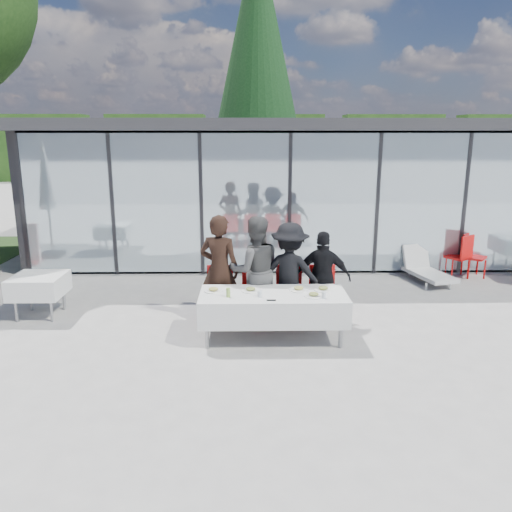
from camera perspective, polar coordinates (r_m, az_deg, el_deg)
The scene contains 25 objects.
ground at distance 7.58m, azimuth -1.66°, elevation -10.63°, with size 90.00×90.00×0.00m, color #A09C98.
pavilion at distance 15.22m, azimuth 6.28°, elevation 9.99°, with size 14.80×8.80×3.44m.
treeline at distance 34.98m, azimuth -4.57°, elevation 12.21°, with size 62.50×2.00×4.40m.
dining_table at distance 7.75m, azimuth 1.96°, elevation -5.78°, with size 2.26×0.96×0.75m.
diner_a at distance 8.33m, azimuth -4.19°, elevation -1.59°, with size 0.68×0.68×1.86m, color black.
diner_chair_a at distance 8.47m, azimuth -4.14°, elevation -4.11°, with size 0.44×0.44×0.97m.
diner_b at distance 8.32m, azimuth -0.10°, elevation -1.67°, with size 0.89×0.89×1.83m, color #4A4A4A.
diner_chair_b at distance 8.45m, azimuth -0.10°, elevation -4.09°, with size 0.44×0.44×0.97m.
diner_c at distance 8.37m, azimuth 3.87°, elevation -2.01°, with size 1.11×1.11×1.72m, color black.
diner_chair_c at distance 8.48m, azimuth 3.82°, elevation -4.06°, with size 0.44×0.44×0.97m.
diner_d at distance 8.45m, azimuth 7.67°, elevation -2.45°, with size 0.92×0.92×1.58m, color black.
diner_chair_d at distance 8.55m, azimuth 7.60°, elevation -4.02°, with size 0.44×0.44×0.97m.
plate_a at distance 7.79m, azimuth -4.89°, elevation -3.90°, with size 0.29×0.29×0.07m.
plate_b at distance 7.77m, azimuth -0.62°, elevation -3.89°, with size 0.29×0.29×0.07m.
plate_c at distance 7.84m, azimuth 4.89°, elevation -3.77°, with size 0.29×0.29×0.07m.
plate_d at distance 7.89m, azimuth 7.69°, elevation -3.75°, with size 0.29×0.29×0.07m.
plate_extra at distance 7.58m, azimuth 6.60°, elevation -4.45°, with size 0.29×0.29×0.07m.
juice_bottle at distance 7.50m, azimuth -3.19°, elevation -4.19°, with size 0.06×0.06×0.14m, color #8AB24A.
drinking_glasses at distance 7.49m, azimuth 4.10°, elevation -4.40°, with size 1.03×0.14×0.10m.
folded_eyeglasses at distance 7.35m, azimuth 1.76°, elevation -5.07°, with size 0.14×0.03×0.01m, color black.
spare_table_left at distance 9.51m, azimuth -23.58°, elevation -3.13°, with size 0.86×0.86×0.74m.
spare_chair_a at distance 12.16m, azimuth 23.30°, elevation 0.32°, with size 0.62×0.62×0.97m.
spare_chair_b at distance 11.96m, azimuth 22.46°, elevation 0.19°, with size 0.61×0.61×0.97m.
lounger at distance 11.53m, azimuth 18.76°, elevation -1.41°, with size 0.91×1.44×0.72m.
conifer_tree at distance 20.11m, azimuth 0.15°, elevation 21.94°, with size 4.00×4.00×10.50m.
Camera 1 is at (0.09, -6.90, 3.13)m, focal length 35.00 mm.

